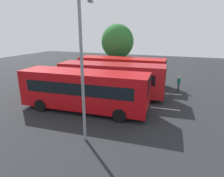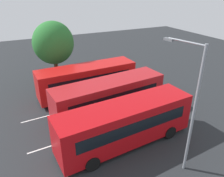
{
  "view_description": "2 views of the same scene",
  "coord_description": "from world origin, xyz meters",
  "px_view_note": "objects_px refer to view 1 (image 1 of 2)",
  "views": [
    {
      "loc": [
        6.67,
        -16.36,
        5.91
      ],
      "look_at": [
        0.98,
        -1.5,
        1.13
      ],
      "focal_mm": 30.48,
      "sensor_mm": 36.0,
      "label": 1
    },
    {
      "loc": [
        -6.59,
        -15.1,
        10.24
      ],
      "look_at": [
        1.17,
        0.84,
        1.82
      ],
      "focal_mm": 35.09,
      "sensor_mm": 36.0,
      "label": 2
    }
  ],
  "objects_px": {
    "pedestrian": "(179,83)",
    "depot_tree": "(117,42)",
    "bus_center_left": "(112,78)",
    "bus_center_right": "(122,70)",
    "bus_far_left": "(84,89)",
    "street_lamp": "(83,61)"
  },
  "relations": [
    {
      "from": "pedestrian",
      "to": "depot_tree",
      "type": "distance_m",
      "value": 10.49
    },
    {
      "from": "bus_center_left",
      "to": "bus_center_right",
      "type": "relative_size",
      "value": 1.01
    },
    {
      "from": "bus_center_left",
      "to": "bus_far_left",
      "type": "bearing_deg",
      "value": -104.61
    },
    {
      "from": "bus_center_right",
      "to": "pedestrian",
      "type": "bearing_deg",
      "value": -7.55
    },
    {
      "from": "bus_far_left",
      "to": "depot_tree",
      "type": "relative_size",
      "value": 1.44
    },
    {
      "from": "bus_far_left",
      "to": "bus_center_right",
      "type": "xyz_separation_m",
      "value": [
        0.25,
        8.32,
        0.0
      ]
    },
    {
      "from": "bus_center_right",
      "to": "street_lamp",
      "type": "xyz_separation_m",
      "value": [
        1.73,
        -11.81,
        2.77
      ]
    },
    {
      "from": "bus_center_left",
      "to": "pedestrian",
      "type": "relative_size",
      "value": 6.21
    },
    {
      "from": "depot_tree",
      "to": "street_lamp",
      "type": "bearing_deg",
      "value": -76.73
    },
    {
      "from": "bus_center_left",
      "to": "pedestrian",
      "type": "bearing_deg",
      "value": 26.32
    },
    {
      "from": "street_lamp",
      "to": "bus_center_right",
      "type": "bearing_deg",
      "value": -4.47
    },
    {
      "from": "pedestrian",
      "to": "depot_tree",
      "type": "xyz_separation_m",
      "value": [
        -8.43,
        5.07,
        3.65
      ]
    },
    {
      "from": "bus_center_left",
      "to": "street_lamp",
      "type": "xyz_separation_m",
      "value": [
        1.32,
        -7.54,
        2.77
      ]
    },
    {
      "from": "bus_center_left",
      "to": "depot_tree",
      "type": "bearing_deg",
      "value": 100.78
    },
    {
      "from": "street_lamp",
      "to": "depot_tree",
      "type": "xyz_separation_m",
      "value": [
        -3.83,
        16.25,
        0.12
      ]
    },
    {
      "from": "bus_far_left",
      "to": "street_lamp",
      "type": "xyz_separation_m",
      "value": [
        1.98,
        -3.49,
        2.77
      ]
    },
    {
      "from": "bus_far_left",
      "to": "depot_tree",
      "type": "xyz_separation_m",
      "value": [
        -1.85,
        12.76,
        2.9
      ]
    },
    {
      "from": "pedestrian",
      "to": "street_lamp",
      "type": "height_order",
      "value": "street_lamp"
    },
    {
      "from": "pedestrian",
      "to": "depot_tree",
      "type": "bearing_deg",
      "value": -39.57
    },
    {
      "from": "bus_center_right",
      "to": "pedestrian",
      "type": "xyz_separation_m",
      "value": [
        6.33,
        -0.63,
        -0.75
      ]
    },
    {
      "from": "bus_center_right",
      "to": "pedestrian",
      "type": "relative_size",
      "value": 6.14
    },
    {
      "from": "bus_far_left",
      "to": "bus_center_right",
      "type": "relative_size",
      "value": 1.01
    }
  ]
}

